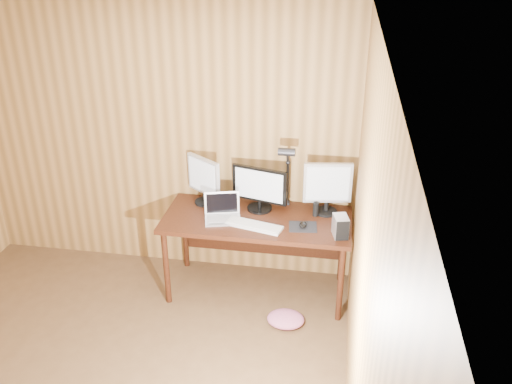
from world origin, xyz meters
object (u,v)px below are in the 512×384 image
(mouse, at_px, (303,225))
(speaker, at_px, (316,209))
(desk_lamp, at_px, (287,167))
(keyboard, at_px, (254,225))
(monitor_right, at_px, (327,187))
(laptop, at_px, (222,212))
(desk, at_px, (258,226))
(phone, at_px, (238,223))
(monitor_left, at_px, (204,179))
(hard_drive, at_px, (341,226))
(monitor_center, at_px, (260,188))

(mouse, distance_m, speaker, 0.24)
(speaker, relative_size, desk_lamp, 0.20)
(keyboard, xyz_separation_m, speaker, (0.49, 0.27, 0.05))
(monitor_right, xyz_separation_m, laptop, (-0.86, -0.24, -0.20))
(desk, height_order, desk_lamp, desk_lamp)
(keyboard, distance_m, phone, 0.14)
(desk, height_order, keyboard, keyboard)
(monitor_left, bearing_deg, monitor_right, 34.73)
(desk_lamp, bearing_deg, keyboard, -123.00)
(keyboard, height_order, hard_drive, hard_drive)
(monitor_right, relative_size, mouse, 4.34)
(monitor_center, distance_m, mouse, 0.51)
(monitor_left, xyz_separation_m, keyboard, (0.51, -0.35, -0.22))
(desk, relative_size, mouse, 15.03)
(desk, height_order, phone, phone)
(monitor_center, height_order, monitor_left, monitor_left)
(desk, distance_m, speaker, 0.53)
(monitor_left, xyz_separation_m, speaker, (1.00, -0.08, -0.17))
(monitor_center, relative_size, laptop, 1.42)
(monitor_right, height_order, desk_lamp, desk_lamp)
(laptop, xyz_separation_m, speaker, (0.78, 0.17, 0.01))
(laptop, bearing_deg, desk_lamp, 13.47)
(mouse, bearing_deg, desk, 142.16)
(monitor_center, bearing_deg, keyboard, -75.28)
(monitor_right, distance_m, speaker, 0.22)
(monitor_right, height_order, phone, monitor_right)
(desk, relative_size, monitor_center, 3.25)
(mouse, bearing_deg, laptop, 160.82)
(laptop, distance_m, phone, 0.18)
(mouse, distance_m, desk_lamp, 0.52)
(speaker, bearing_deg, mouse, -112.76)
(monitor_right, bearing_deg, keyboard, -157.96)
(monitor_center, distance_m, phone, 0.37)
(hard_drive, bearing_deg, keyboard, 163.11)
(desk, distance_m, keyboard, 0.26)
(monitor_right, xyz_separation_m, phone, (-0.71, -0.31, -0.24))
(monitor_center, height_order, phone, monitor_center)
(desk, distance_m, laptop, 0.36)
(monitor_center, relative_size, speaker, 4.04)
(monitor_right, distance_m, laptop, 0.92)
(hard_drive, relative_size, desk_lamp, 0.29)
(mouse, relative_size, hard_drive, 0.59)
(mouse, bearing_deg, desk_lamp, 103.27)
(monitor_left, bearing_deg, speaker, 30.72)
(monitor_right, relative_size, hard_drive, 2.58)
(mouse, bearing_deg, keyboard, 172.88)
(laptop, bearing_deg, hard_drive, -23.02)
(monitor_center, relative_size, phone, 4.66)
(monitor_left, height_order, speaker, monitor_left)
(mouse, distance_m, phone, 0.54)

